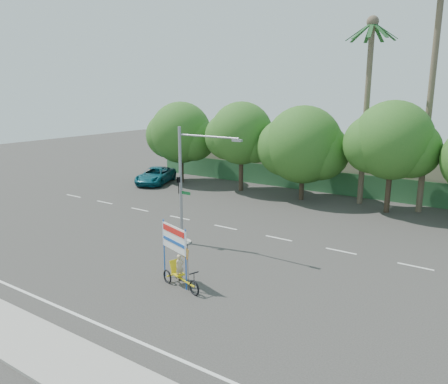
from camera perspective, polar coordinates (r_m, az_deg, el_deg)
The scene contains 14 objects.
ground at distance 22.41m, azimuth -7.08°, elevation -10.68°, with size 120.00×120.00×0.00m, color #33302D.
sidewalk_near at distance 18.09m, azimuth -23.64°, elevation -17.73°, with size 50.00×2.40×0.12m, color gray.
fence at distance 40.09m, azimuth 13.44°, elevation 1.26°, with size 38.00×0.08×2.00m, color #336B3D.
building_left at distance 48.13m, azimuth 4.24°, elevation 4.74°, with size 12.00×8.00×4.00m, color beige.
building_right at distance 42.34m, azimuth 25.87°, elevation 2.01°, with size 14.00×8.00×3.60m, color beige.
tree_far_left at distance 43.54m, azimuth -5.70°, elevation 7.49°, with size 7.14×6.00×7.96m.
tree_left at distance 39.43m, azimuth 2.23°, elevation 7.39°, with size 6.66×5.60×8.07m.
tree_center at distance 36.71m, azimuth 10.23°, elevation 5.83°, with size 7.62×6.40×7.85m.
tree_right at distance 34.42m, azimuth 21.05°, elevation 5.98°, with size 6.90×5.80×8.36m.
palm_tall at distance 35.32m, azimuth 25.67°, elevation 14.26°, with size 3.73×3.79×17.45m.
palm_short at distance 36.28m, azimuth 18.24°, elevation 12.27°, with size 3.73×3.79×14.45m.
traffic_signal at distance 25.71m, azimuth -5.15°, elevation -0.62°, with size 4.72×1.10×7.00m.
trike_billboard at distance 20.85m, azimuth -6.04°, elevation -8.94°, with size 2.90×1.25×2.98m.
pickup_truck at distance 43.70m, azimuth -8.94°, elevation 2.14°, with size 2.61×5.66×1.57m, color #0E5464.
Camera 1 is at (13.63, -15.34, 9.02)m, focal length 35.00 mm.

